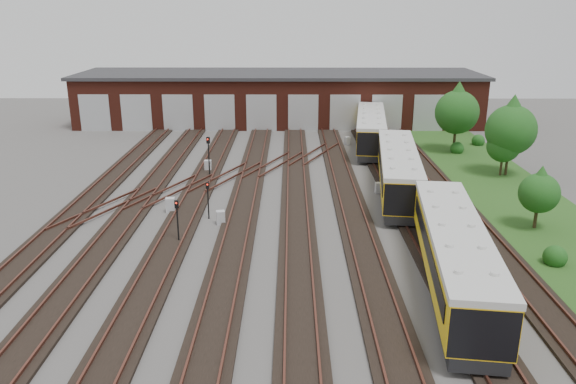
{
  "coord_description": "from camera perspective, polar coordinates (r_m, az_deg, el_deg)",
  "views": [
    {
      "loc": [
        1.53,
        -32.73,
        14.11
      ],
      "look_at": [
        1.34,
        4.22,
        2.0
      ],
      "focal_mm": 35.0,
      "sensor_mm": 36.0,
      "label": 1
    }
  ],
  "objects": [
    {
      "name": "bush_2",
      "position": [
        64.28,
        18.78,
        5.13
      ],
      "size": [
        1.38,
        1.38,
        1.38
      ],
      "primitive_type": "sphere",
      "color": "#184B15",
      "rests_on": "ground"
    },
    {
      "name": "metro_train",
      "position": [
        45.12,
        11.11,
        2.22
      ],
      "size": [
        4.81,
        47.92,
        3.24
      ],
      "rotation": [
        0.0,
        0.0,
        -0.13
      ],
      "color": "black",
      "rests_on": "ground"
    },
    {
      "name": "track_network",
      "position": [
        36.18,
        -2.42,
        -4.64
      ],
      "size": [
        30.4,
        70.0,
        0.33
      ],
      "color": "black",
      "rests_on": "ground"
    },
    {
      "name": "tree_1",
      "position": [
        52.49,
        21.1,
        4.77
      ],
      "size": [
        2.87,
        2.87,
        4.76
      ],
      "color": "#312616",
      "rests_on": "ground"
    },
    {
      "name": "signal_mast_2",
      "position": [
        49.44,
        -8.07,
        4.1
      ],
      "size": [
        0.31,
        0.3,
        3.54
      ],
      "rotation": [
        0.0,
        0.0,
        -0.24
      ],
      "color": "black",
      "rests_on": "ground"
    },
    {
      "name": "relay_cabinet_2",
      "position": [
        38.75,
        -6.86,
        -2.59
      ],
      "size": [
        0.66,
        0.59,
        0.95
      ],
      "primitive_type": "cube",
      "rotation": [
        0.0,
        0.0,
        0.22
      ],
      "color": "#B5B7BB",
      "rests_on": "ground"
    },
    {
      "name": "ground",
      "position": [
        35.68,
        -2.19,
        -5.16
      ],
      "size": [
        120.0,
        120.0,
        0.0
      ],
      "primitive_type": "plane",
      "color": "#4D4A47",
      "rests_on": "ground"
    },
    {
      "name": "signal_mast_3",
      "position": [
        40.65,
        10.36,
        0.43
      ],
      "size": [
        0.27,
        0.26,
        3.03
      ],
      "rotation": [
        0.0,
        0.0,
        0.23
      ],
      "color": "black",
      "rests_on": "ground"
    },
    {
      "name": "tree_0",
      "position": [
        59.63,
        16.83,
        8.26
      ],
      "size": [
        4.38,
        4.38,
        7.26
      ],
      "color": "#312616",
      "rests_on": "ground"
    },
    {
      "name": "tree_3",
      "position": [
        40.52,
        24.22,
        0.33
      ],
      "size": [
        2.65,
        2.65,
        4.4
      ],
      "color": "#312616",
      "rests_on": "ground"
    },
    {
      "name": "grass_verge",
      "position": [
        48.27,
        21.5,
        -0.12
      ],
      "size": [
        8.0,
        55.0,
        0.05
      ],
      "primitive_type": "cube",
      "color": "#274918",
      "rests_on": "ground"
    },
    {
      "name": "bush_1",
      "position": [
        60.05,
        16.81,
        4.44
      ],
      "size": [
        1.37,
        1.37,
        1.37
      ],
      "primitive_type": "sphere",
      "color": "#184B15",
      "rests_on": "ground"
    },
    {
      "name": "tree_2",
      "position": [
        52.46,
        21.77,
        6.45
      ],
      "size": [
        4.35,
        4.35,
        7.21
      ],
      "color": "#312616",
      "rests_on": "ground"
    },
    {
      "name": "relay_cabinet_4",
      "position": [
        45.54,
        9.17,
        0.43
      ],
      "size": [
        0.54,
        0.46,
        0.86
      ],
      "primitive_type": "cube",
      "rotation": [
        0.0,
        0.0,
        0.06
      ],
      "color": "#B5B7BB",
      "rests_on": "ground"
    },
    {
      "name": "signal_mast_0",
      "position": [
        35.67,
        -11.19,
        -2.37
      ],
      "size": [
        0.25,
        0.24,
        2.82
      ],
      "rotation": [
        0.0,
        0.0,
        0.06
      ],
      "color": "black",
      "rests_on": "ground"
    },
    {
      "name": "maintenance_shed",
      "position": [
        73.54,
        -0.92,
        9.62
      ],
      "size": [
        51.0,
        12.5,
        6.35
      ],
      "color": "#531E14",
      "rests_on": "ground"
    },
    {
      "name": "relay_cabinet_0",
      "position": [
        41.55,
        -11.86,
        -1.31
      ],
      "size": [
        0.7,
        0.61,
        1.09
      ],
      "primitive_type": "cube",
      "rotation": [
        0.0,
        0.0,
        0.1
      ],
      "color": "#B5B7BB",
      "rests_on": "ground"
    },
    {
      "name": "bush_0",
      "position": [
        35.96,
        25.54,
        -5.67
      ],
      "size": [
        1.35,
        1.35,
        1.35
      ],
      "primitive_type": "sphere",
      "color": "#184B15",
      "rests_on": "ground"
    },
    {
      "name": "relay_cabinet_1",
      "position": [
        51.49,
        -8.13,
        2.65
      ],
      "size": [
        0.63,
        0.54,
        1.03
      ],
      "primitive_type": "cube",
      "rotation": [
        0.0,
        0.0,
        0.04
      ],
      "color": "#B5B7BB",
      "rests_on": "ground"
    },
    {
      "name": "relay_cabinet_3",
      "position": [
        61.48,
        6.06,
        5.19
      ],
      "size": [
        0.66,
        0.61,
        0.87
      ],
      "primitive_type": "cube",
      "rotation": [
        0.0,
        0.0,
        0.43
      ],
      "color": "#B5B7BB",
      "rests_on": "ground"
    },
    {
      "name": "signal_mast_1",
      "position": [
        39.43,
        -8.14,
        -0.33
      ],
      "size": [
        0.25,
        0.24,
        2.69
      ],
      "rotation": [
        0.0,
        0.0,
        0.13
      ],
      "color": "black",
      "rests_on": "ground"
    }
  ]
}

